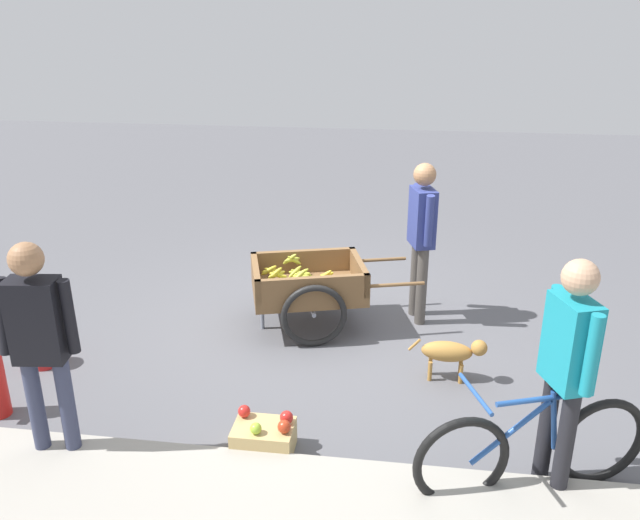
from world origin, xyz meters
name	(u,v)px	position (x,y,z in m)	size (l,w,h in m)	color
ground_plane	(328,331)	(0.00, 0.00, 0.00)	(24.00, 24.00, 0.00)	#56565B
fruit_cart	(308,287)	(0.21, -0.09, 0.44)	(1.80, 1.19, 0.72)	brown
vendor_person	(422,228)	(-0.89, -0.41, 1.00)	(0.29, 0.57, 1.66)	#4C4742
bicycle	(533,448)	(-1.63, 2.15, 0.35)	(1.58, 0.68, 0.85)	black
cyclist_person	(568,359)	(-1.77, 2.10, 1.00)	(0.30, 0.52, 1.67)	black
dog	(451,352)	(-1.18, 0.77, 0.27)	(0.67, 0.19, 0.40)	#AD7A38
plastic_bucket	(43,351)	(2.48, 1.03, 0.15)	(0.25, 0.25, 0.29)	#B21E1E
apple_crate	(264,437)	(0.22, 1.98, 0.12)	(0.44, 0.32, 0.32)	tan
bystander_person	(39,336)	(1.66, 2.27, 1.00)	(0.52, 0.24, 1.67)	#333851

